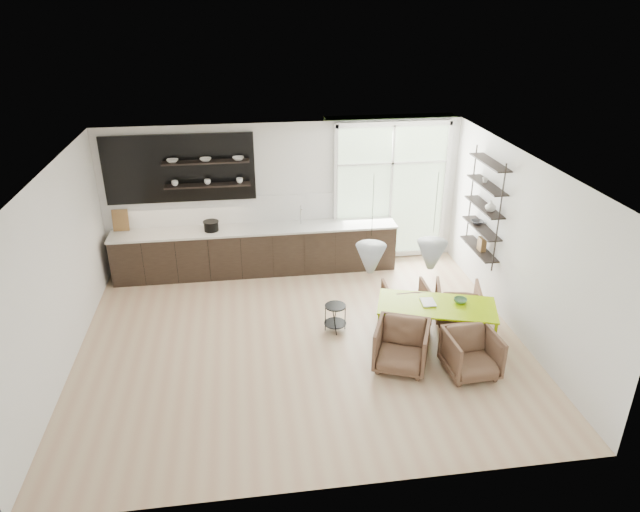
{
  "coord_description": "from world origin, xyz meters",
  "views": [
    {
      "loc": [
        -0.8,
        -7.68,
        5.12
      ],
      "look_at": [
        0.38,
        0.6,
        1.23
      ],
      "focal_mm": 32.0,
      "sensor_mm": 36.0,
      "label": 1
    }
  ],
  "objects_px": {
    "armchair_back_right": "(457,303)",
    "armchair_front_right": "(471,354)",
    "dining_table": "(437,307)",
    "armchair_front_left": "(401,346)",
    "armchair_back_left": "(406,303)",
    "wire_stool": "(335,314)"
  },
  "relations": [
    {
      "from": "armchair_back_right",
      "to": "armchair_front_right",
      "type": "xyz_separation_m",
      "value": [
        -0.34,
        -1.47,
        0.0
      ]
    },
    {
      "from": "dining_table",
      "to": "armchair_front_left",
      "type": "distance_m",
      "value": 0.96
    },
    {
      "from": "armchair_back_right",
      "to": "armchair_front_left",
      "type": "distance_m",
      "value": 1.75
    },
    {
      "from": "dining_table",
      "to": "armchair_back_right",
      "type": "relative_size",
      "value": 2.71
    },
    {
      "from": "armchair_front_right",
      "to": "armchair_front_left",
      "type": "bearing_deg",
      "value": 159.03
    },
    {
      "from": "armchair_back_left",
      "to": "armchair_front_right",
      "type": "relative_size",
      "value": 1.0
    },
    {
      "from": "dining_table",
      "to": "armchair_front_left",
      "type": "height_order",
      "value": "armchair_front_left"
    },
    {
      "from": "dining_table",
      "to": "armchair_back_left",
      "type": "bearing_deg",
      "value": 129.87
    },
    {
      "from": "armchair_back_right",
      "to": "armchair_back_left",
      "type": "bearing_deg",
      "value": 8.54
    },
    {
      "from": "armchair_front_left",
      "to": "dining_table",
      "type": "bearing_deg",
      "value": 62.37
    },
    {
      "from": "wire_stool",
      "to": "armchair_back_left",
      "type": "bearing_deg",
      "value": 6.52
    },
    {
      "from": "dining_table",
      "to": "armchair_back_right",
      "type": "xyz_separation_m",
      "value": [
        0.59,
        0.58,
        -0.29
      ]
    },
    {
      "from": "armchair_front_left",
      "to": "wire_stool",
      "type": "height_order",
      "value": "armchair_front_left"
    },
    {
      "from": "armchair_back_right",
      "to": "wire_stool",
      "type": "distance_m",
      "value": 2.1
    },
    {
      "from": "armchair_back_left",
      "to": "armchair_back_right",
      "type": "height_order",
      "value": "armchair_back_left"
    },
    {
      "from": "armchair_back_right",
      "to": "armchair_front_right",
      "type": "relative_size",
      "value": 0.99
    },
    {
      "from": "dining_table",
      "to": "armchair_front_right",
      "type": "bearing_deg",
      "value": -56.96
    },
    {
      "from": "armchair_back_right",
      "to": "wire_stool",
      "type": "relative_size",
      "value": 1.57
    },
    {
      "from": "dining_table",
      "to": "armchair_front_left",
      "type": "xyz_separation_m",
      "value": [
        -0.71,
        -0.59,
        -0.26
      ]
    },
    {
      "from": "armchair_back_left",
      "to": "armchair_front_right",
      "type": "height_order",
      "value": "armchair_front_right"
    },
    {
      "from": "armchair_front_right",
      "to": "wire_stool",
      "type": "xyz_separation_m",
      "value": [
        -1.77,
        1.44,
        -0.04
      ]
    },
    {
      "from": "armchair_front_left",
      "to": "wire_stool",
      "type": "bearing_deg",
      "value": 148.14
    }
  ]
}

